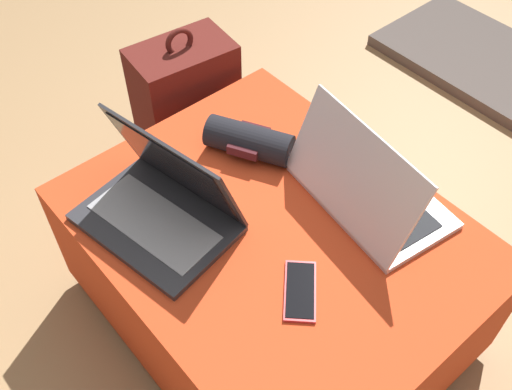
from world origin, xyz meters
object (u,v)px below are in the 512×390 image
Objects in this scene: laptop_near at (162,204)px; cell_phone at (300,291)px; laptop_far at (365,188)px; wrist_brace at (249,141)px; backpack at (186,113)px.

laptop_near is 2.55× the size of cell_phone.
wrist_brace is (-0.30, -0.10, -0.01)m from laptop_far.
laptop_near is 1.66× the size of wrist_brace.
backpack is at bearing 116.31° from cell_phone.
wrist_brace is at bearing 86.84° from laptop_near.
laptop_far is 1.72× the size of wrist_brace.
laptop_near reaches higher than backpack.
backpack is at bearing 9.55° from laptop_far.
laptop_far is at bearing 44.85° from laptop_near.
laptop_near is 0.96× the size of laptop_far.
cell_phone is at bearing 113.94° from laptop_far.
cell_phone is 0.43m from wrist_brace.
backpack is 0.46m from wrist_brace.
laptop_near is 0.70× the size of backpack.
backpack is at bearing 130.02° from laptop_near.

